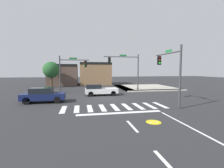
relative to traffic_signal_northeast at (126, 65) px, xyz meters
The scene contains 12 objects.
ground_plane 8.16m from the traffic_signal_northeast, 124.09° to the right, with size 120.00×120.00×0.00m, color #2B2B2D.
crosswalk_near 11.82m from the traffic_signal_northeast, 110.96° to the right, with size 9.42×2.69×0.01m.
lane_markings 17.98m from the traffic_signal_northeast, 99.25° to the right, with size 6.80×18.75×0.01m.
bike_detector_marking 15.66m from the traffic_signal_northeast, 99.04° to the right, with size 0.98×0.98×0.01m.
curb_corner_northeast 6.99m from the traffic_signal_northeast, 38.15° to the left, with size 10.00×10.60×0.15m.
storefront_row 14.77m from the traffic_signal_northeast, 117.73° to the left, with size 13.79×5.93×5.04m.
traffic_signal_northeast is the anchor object (origin of this frame).
traffic_signal_southeast 10.37m from the traffic_signal_northeast, 82.01° to the right, with size 0.32×4.55×5.51m.
traffic_signal_northwest 8.24m from the traffic_signal_northeast, behind, with size 4.28×0.32×5.40m.
car_white 6.55m from the traffic_signal_northeast, 143.27° to the right, with size 4.26×1.79×1.47m.
car_navy 13.21m from the traffic_signal_northeast, 147.43° to the right, with size 4.26×1.76×1.54m.
roadside_tree 14.90m from the traffic_signal_northeast, 146.89° to the left, with size 3.10×3.10×4.95m.
Camera 1 is at (-2.99, -18.44, 3.37)m, focal length 25.66 mm.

